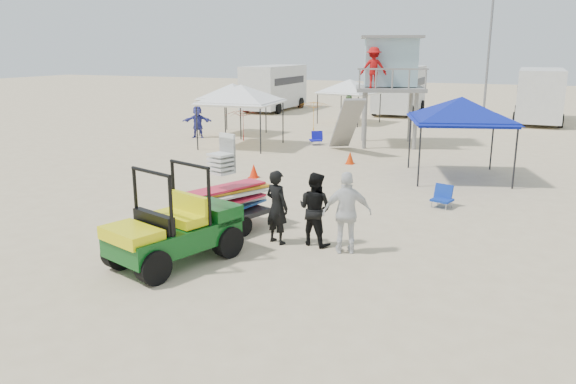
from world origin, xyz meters
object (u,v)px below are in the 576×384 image
at_px(utility_cart, 171,220).
at_px(lifeguard_tower, 389,66).
at_px(surf_trailer, 226,197).
at_px(man_left, 277,207).
at_px(canopy_blue, 462,101).

xyz_separation_m(utility_cart, lifeguard_tower, (0.62, 16.95, 2.71)).
relative_size(surf_trailer, man_left, 1.44).
bearing_deg(surf_trailer, utility_cart, -90.21).
height_order(surf_trailer, lifeguard_tower, lifeguard_tower).
xyz_separation_m(utility_cart, canopy_blue, (4.59, 10.86, 1.75)).
distance_m(utility_cart, man_left, 2.55).
relative_size(utility_cart, canopy_blue, 0.75).
bearing_deg(utility_cart, lifeguard_tower, 87.91).
relative_size(man_left, lifeguard_tower, 0.36).
bearing_deg(man_left, utility_cart, 73.74).
height_order(utility_cart, canopy_blue, canopy_blue).
xyz_separation_m(surf_trailer, lifeguard_tower, (0.61, 14.61, 2.78)).
distance_m(surf_trailer, man_left, 1.54).
xyz_separation_m(utility_cart, surf_trailer, (0.01, 2.34, -0.08)).
bearing_deg(canopy_blue, utility_cart, -112.92).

